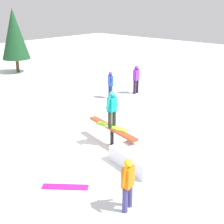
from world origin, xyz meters
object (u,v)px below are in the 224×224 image
object	(u,v)px
loose_snowboard_magenta	(65,187)
loose_snowboard_white	(40,127)
bystander_orange	(128,182)
bystander_blue	(110,83)
rail_feature	(112,130)
main_rider_on_rail	(112,110)
bystander_purple	(136,78)
pine_tree_near	(14,34)

from	to	relation	value
loose_snowboard_magenta	loose_snowboard_white	size ratio (longest dim) A/B	0.90
bystander_orange	bystander_blue	bearing A→B (deg)	-147.10
bystander_blue	loose_snowboard_white	distance (m)	5.28
rail_feature	main_rider_on_rail	world-z (taller)	main_rider_on_rail
bystander_purple	loose_snowboard_magenta	size ratio (longest dim) A/B	1.19
main_rider_on_rail	pine_tree_near	distance (m)	14.59
rail_feature	loose_snowboard_white	bearing A→B (deg)	24.85
bystander_purple	loose_snowboard_white	size ratio (longest dim) A/B	1.08
rail_feature	loose_snowboard_magenta	world-z (taller)	rail_feature
rail_feature	bystander_blue	xyz separation A→B (m)	(4.09, -4.43, 0.22)
rail_feature	bystander_orange	bearing A→B (deg)	150.63
bystander_orange	bystander_blue	xyz separation A→B (m)	(6.96, -7.03, 0.01)
bystander_blue	loose_snowboard_white	world-z (taller)	bystander_blue
bystander_blue	bystander_orange	bearing A→B (deg)	161.52
bystander_orange	loose_snowboard_magenta	size ratio (longest dim) A/B	1.08
main_rider_on_rail	pine_tree_near	world-z (taller)	pine_tree_near
bystander_purple	bystander_blue	bearing A→B (deg)	-19.93
bystander_blue	loose_snowboard_white	xyz separation A→B (m)	(-0.58, 5.18, -0.83)
bystander_orange	loose_snowboard_magenta	world-z (taller)	bystander_orange
main_rider_on_rail	bystander_blue	xyz separation A→B (m)	(4.09, -4.43, -0.57)
bystander_orange	bystander_blue	size ratio (longest dim) A/B	0.99
loose_snowboard_white	pine_tree_near	bearing A→B (deg)	-110.12
bystander_orange	loose_snowboard_magenta	xyz separation A→B (m)	(2.00, 0.44, -0.82)
bystander_blue	loose_snowboard_white	bearing A→B (deg)	123.14
rail_feature	bystander_orange	world-z (taller)	bystander_orange
main_rider_on_rail	bystander_purple	size ratio (longest dim) A/B	0.85
loose_snowboard_white	pine_tree_near	distance (m)	11.91
loose_snowboard_magenta	pine_tree_near	world-z (taller)	pine_tree_near
pine_tree_near	bystander_orange	bearing A→B (deg)	156.50
loose_snowboard_magenta	rail_feature	bearing A→B (deg)	67.10
main_rider_on_rail	loose_snowboard_magenta	bearing A→B (deg)	100.14
bystander_blue	pine_tree_near	distance (m)	9.87
bystander_orange	bystander_purple	size ratio (longest dim) A/B	0.90
pine_tree_near	bystander_blue	bearing A→B (deg)	178.81
bystander_orange	loose_snowboard_white	distance (m)	6.70
rail_feature	bystander_blue	bearing A→B (deg)	-34.49
bystander_purple	pine_tree_near	world-z (taller)	pine_tree_near
bystander_orange	bystander_blue	world-z (taller)	bystander_blue
loose_snowboard_white	main_rider_on_rail	bearing A→B (deg)	109.65
rail_feature	pine_tree_near	bearing A→B (deg)	-5.81
bystander_orange	rail_feature	bearing A→B (deg)	-143.99
bystander_orange	loose_snowboard_white	world-z (taller)	bystander_orange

